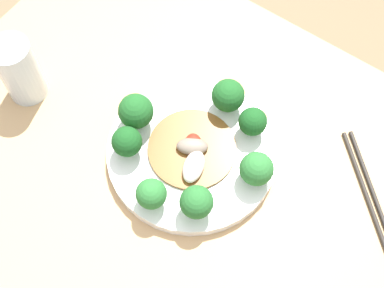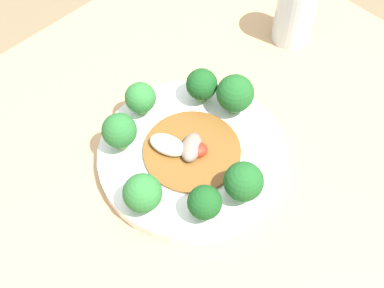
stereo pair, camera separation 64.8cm
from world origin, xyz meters
TOP-DOWN VIEW (x-y plane):
  - ground_plane at (0.00, 0.00)m, footprint 8.00×8.00m
  - table at (0.00, 0.00)m, footprint 0.90×0.73m
  - plate at (-0.02, -0.03)m, footprint 0.28×0.28m
  - broccoli_east at (0.08, -0.02)m, footprint 0.06×0.06m
  - broccoli_northwest at (-0.09, 0.05)m, footprint 0.05×0.05m
  - broccoli_west at (-0.13, -0.05)m, footprint 0.05×0.05m
  - broccoli_southwest at (-0.08, -0.11)m, footprint 0.05×0.05m
  - broccoli_northeast at (0.06, 0.03)m, footprint 0.05×0.05m
  - broccoli_south at (-0.02, -0.13)m, footprint 0.06×0.06m
  - broccoli_north at (-0.02, 0.08)m, footprint 0.05×0.05m
  - stirfry_center at (-0.02, -0.02)m, footprint 0.15×0.15m
  - drinking_glass at (0.29, 0.04)m, footprint 0.07×0.07m
  - chopsticks at (-0.30, -0.13)m, footprint 0.19×0.18m

SIDE VIEW (x-z plane):
  - ground_plane at x=0.00m, z-range 0.00..0.00m
  - table at x=0.00m, z-range 0.00..0.72m
  - chopsticks at x=-0.30m, z-range 0.72..0.73m
  - plate at x=-0.02m, z-range 0.72..0.75m
  - stirfry_center at x=-0.02m, z-range 0.74..0.76m
  - broccoli_southwest at x=-0.08m, z-range 0.75..0.80m
  - broccoli_north at x=-0.02m, z-range 0.75..0.81m
  - broccoli_west at x=-0.13m, z-range 0.75..0.81m
  - broccoli_northeast at x=0.06m, z-range 0.75..0.81m
  - broccoli_south at x=-0.02m, z-range 0.75..0.81m
  - broccoli_northwest at x=-0.09m, z-range 0.75..0.81m
  - broccoli_east at x=0.08m, z-range 0.75..0.82m
  - drinking_glass at x=0.29m, z-range 0.72..0.85m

